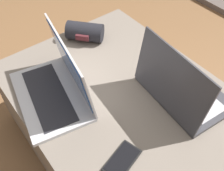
# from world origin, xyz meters

# --- Properties ---
(ground_plane) EXTENTS (14.00, 14.00, 0.00)m
(ground_plane) POSITION_xyz_m (0.00, 0.00, 0.00)
(ground_plane) COLOR brown
(ottoman) EXTENTS (0.97, 0.76, 0.40)m
(ottoman) POSITION_xyz_m (0.00, 0.00, 0.20)
(ottoman) COLOR #3D3832
(ottoman) RESTS_ON ground_plane
(laptop_near) EXTENTS (0.42, 0.31, 0.26)m
(laptop_near) POSITION_xyz_m (-0.14, -0.21, 0.45)
(laptop_near) COLOR #B7B7BC
(laptop_near) RESTS_ON ottoman
(laptop_far) EXTENTS (0.37, 0.28, 0.26)m
(laptop_far) POSITION_xyz_m (0.16, 0.17, 0.45)
(laptop_far) COLOR #333338
(laptop_far) RESTS_ON ottoman
(cell_phone) EXTENTS (0.11, 0.15, 0.01)m
(cell_phone) POSITION_xyz_m (0.24, -0.18, 0.40)
(cell_phone) COLOR black
(cell_phone) RESTS_ON ottoman
(wrist_brace) EXTENTS (0.19, 0.18, 0.09)m
(wrist_brace) POSITION_xyz_m (-0.37, 0.08, 0.44)
(wrist_brace) COLOR black
(wrist_brace) RESTS_ON ottoman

